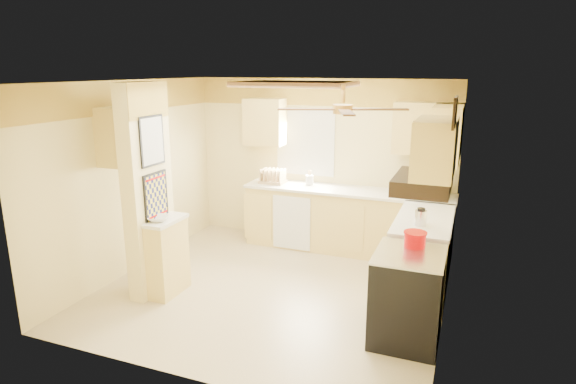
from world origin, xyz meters
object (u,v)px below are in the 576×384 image
at_px(kettle, 421,217).
at_px(bowl, 158,219).
at_px(stove, 407,296).
at_px(dutch_oven, 415,239).
at_px(microwave, 421,186).

bearing_deg(kettle, bowl, -161.91).
relative_size(stove, dutch_oven, 3.97).
bearing_deg(stove, microwave, 93.71).
bearing_deg(bowl, stove, 1.90).
distance_m(microwave, dutch_oven, 1.94).
bearing_deg(stove, kettle, 89.97).
bearing_deg(microwave, kettle, 102.67).
distance_m(microwave, kettle, 1.32).
bearing_deg(dutch_oven, microwave, 94.56).
relative_size(dutch_oven, kettle, 1.15).
relative_size(stove, bowl, 3.88).
distance_m(dutch_oven, kettle, 0.63).
height_order(stove, dutch_oven, dutch_oven).
distance_m(bowl, dutch_oven, 2.86).
bearing_deg(bowl, dutch_oven, 5.94).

